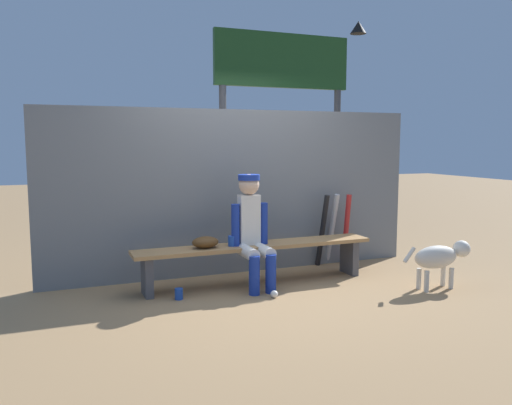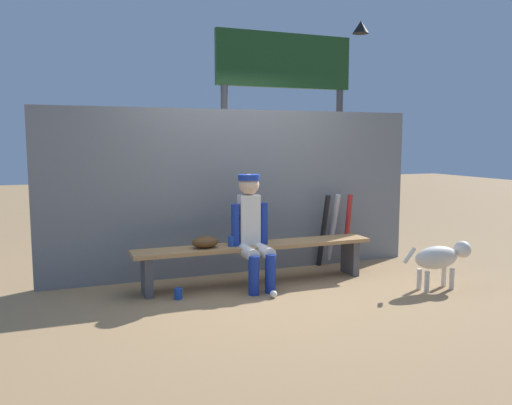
% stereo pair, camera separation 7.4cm
% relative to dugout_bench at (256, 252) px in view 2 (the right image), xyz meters
% --- Properties ---
extents(ground_plane, '(30.00, 30.00, 0.00)m').
position_rel_dugout_bench_xyz_m(ground_plane, '(0.00, 0.00, -0.35)').
color(ground_plane, '#9E7A51').
extents(chainlink_fence, '(4.49, 0.03, 1.90)m').
position_rel_dugout_bench_xyz_m(chainlink_fence, '(0.00, 0.54, 0.60)').
color(chainlink_fence, slate).
rests_on(chainlink_fence, ground_plane).
extents(dugout_bench, '(2.65, 0.36, 0.44)m').
position_rel_dugout_bench_xyz_m(dugout_bench, '(0.00, 0.00, 0.00)').
color(dugout_bench, '#AD7F4C').
rests_on(dugout_bench, ground_plane).
extents(player_seated, '(0.41, 0.55, 1.19)m').
position_rel_dugout_bench_xyz_m(player_seated, '(-0.08, -0.11, 0.30)').
color(player_seated, silver).
rests_on(player_seated, ground_plane).
extents(baseball_glove, '(0.28, 0.20, 0.12)m').
position_rel_dugout_bench_xyz_m(baseball_glove, '(-0.57, 0.00, 0.15)').
color(baseball_glove, '#593819').
rests_on(baseball_glove, dugout_bench).
extents(bat_aluminum_black, '(0.10, 0.24, 0.90)m').
position_rel_dugout_bench_xyz_m(bat_aluminum_black, '(1.05, 0.42, 0.10)').
color(bat_aluminum_black, black).
rests_on(bat_aluminum_black, ground_plane).
extents(bat_aluminum_silver, '(0.08, 0.28, 0.90)m').
position_rel_dugout_bench_xyz_m(bat_aluminum_silver, '(1.20, 0.46, 0.10)').
color(bat_aluminum_silver, '#B7B7BC').
rests_on(bat_aluminum_silver, ground_plane).
extents(bat_aluminum_red, '(0.08, 0.16, 0.89)m').
position_rel_dugout_bench_xyz_m(bat_aluminum_red, '(1.36, 0.37, 0.10)').
color(bat_aluminum_red, '#B22323').
rests_on(bat_aluminum_red, ground_plane).
extents(baseball, '(0.07, 0.07, 0.07)m').
position_rel_dugout_bench_xyz_m(baseball, '(-0.03, -0.55, -0.31)').
color(baseball, white).
rests_on(baseball, ground_plane).
extents(cup_on_ground, '(0.08, 0.08, 0.11)m').
position_rel_dugout_bench_xyz_m(cup_on_ground, '(-0.91, -0.24, -0.29)').
color(cup_on_ground, '#1E47AD').
rests_on(cup_on_ground, ground_plane).
extents(cup_on_bench, '(0.08, 0.08, 0.11)m').
position_rel_dugout_bench_xyz_m(cup_on_bench, '(-0.28, -0.02, 0.15)').
color(cup_on_bench, '#1E47AD').
rests_on(cup_on_bench, dugout_bench).
extents(scoreboard, '(2.31, 0.27, 3.29)m').
position_rel_dugout_bench_xyz_m(scoreboard, '(1.17, 1.71, 1.96)').
color(scoreboard, '#3F3F42').
rests_on(scoreboard, ground_plane).
extents(dog, '(0.84, 0.20, 0.49)m').
position_rel_dugout_bench_xyz_m(dog, '(1.72, -0.89, -0.01)').
color(dog, beige).
rests_on(dog, ground_plane).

